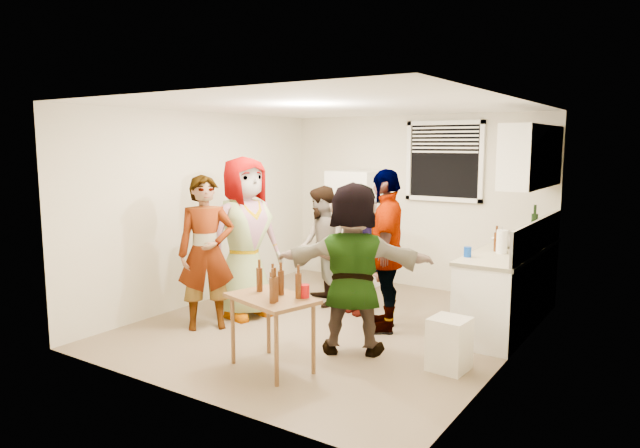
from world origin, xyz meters
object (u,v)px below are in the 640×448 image
Objects in this scene: guest_back_right at (355,313)px; guest_black at (385,329)px; guest_orange at (352,351)px; serving_table at (273,368)px; guest_grey at (247,315)px; beer_bottle_counter at (496,251)px; blue_cup at (467,257)px; red_cup at (305,298)px; guest_back_left at (322,304)px; refrigerator at (357,228)px; kettle at (508,248)px; wine_bottle at (534,239)px; guest_stripe at (208,327)px; trash_bin at (449,344)px; beer_bottle_table at (274,302)px.

guest_black is at bearing -6.37° from guest_back_right.
guest_orange is at bearing -20.44° from guest_black.
guest_grey is (-1.30, 1.13, 0.00)m from serving_table.
beer_bottle_counter is 0.51m from blue_cup.
serving_table is 6.79× the size of red_cup.
guest_grey reaches higher than guest_back_left.
refrigerator is 6.49× the size of kettle.
refrigerator reaches higher than red_cup.
refrigerator is at bearing -177.53° from wine_bottle.
serving_table reaches higher than guest_grey.
refrigerator reaches higher than blue_cup.
wine_bottle reaches higher than guest_black.
guest_stripe is at bearing -104.75° from guest_back_right.
kettle reaches higher than guest_stripe.
blue_cup is 0.07× the size of guest_back_left.
refrigerator is 0.87× the size of guest_grey.
guest_orange is at bearing -37.22° from guest_back_right.
kettle is at bearing 75.05° from blue_cup.
guest_back_left is at bearing 22.39° from guest_stripe.
kettle is 1.71m from guest_black.
guest_back_left is at bearing -82.34° from refrigerator.
trash_bin reaches higher than guest_black.
wine_bottle reaches higher than serving_table.
wine_bottle reaches higher than guest_orange.
guest_stripe is 1.08× the size of guest_back_right.
wine_bottle is at bearing 2.47° from refrigerator.
refrigerator is at bearing -165.10° from guest_black.
guest_back_right is (1.14, 1.41, 0.00)m from guest_stripe.
kettle is 2.47m from guest_back_left.
guest_stripe is at bearing -65.93° from guest_back_left.
serving_table is at bearing 133.56° from beer_bottle_table.
guest_grey is at bearing -141.66° from wine_bottle.
red_cup is at bearing -106.84° from guest_grey.
blue_cup reaches higher than guest_orange.
wine_bottle is at bearing 122.76° from guest_black.
guest_stripe is at bearing -16.47° from guest_orange.
wine_bottle is 1.11m from beer_bottle_counter.
trash_bin is 1.68m from beer_bottle_table.
beer_bottle_table reaches higher than guest_orange.
guest_black is (-1.03, -0.67, -0.90)m from beer_bottle_counter.
blue_cup is 0.49× the size of beer_bottle_table.
guest_back_left is (0.56, 1.53, 0.00)m from guest_stripe.
red_cup is (-1.11, -2.14, -0.21)m from beer_bottle_counter.
kettle is 1.18× the size of beer_bottle_table.
guest_orange is at bearing -174.87° from trash_bin.
guest_stripe is at bearing -170.65° from guest_grey.
kettle is 0.81× the size of wine_bottle.
guest_back_right is at bearing 146.67° from trash_bin.
trash_bin is 0.60× the size of serving_table.
guest_back_left is (-2.34, -1.31, -0.90)m from wine_bottle.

